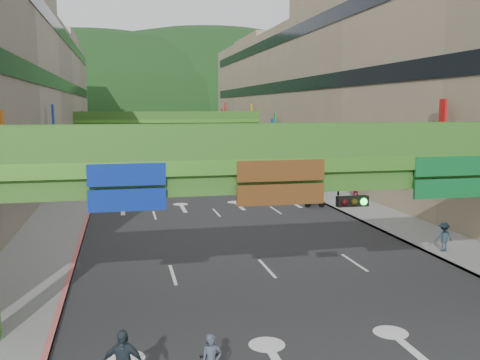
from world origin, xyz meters
TOP-DOWN VIEW (x-y plane):
  - road_slab at (0.00, 50.00)m, footprint 18.00×140.00m
  - sidewalk_left at (-11.00, 50.00)m, footprint 4.00×140.00m
  - sidewalk_right at (11.00, 50.00)m, footprint 4.00×140.00m
  - curb_left at (-9.10, 50.00)m, footprint 0.20×140.00m
  - curb_right at (9.10, 50.00)m, footprint 0.20×140.00m
  - building_row_left at (-18.93, 50.00)m, footprint 12.80×95.00m
  - building_row_right at (18.93, 50.00)m, footprint 12.80×95.00m
  - overpass_near at (0.93, 5.38)m, footprint 28.00×12.27m
  - overpass_far at (0.00, 65.00)m, footprint 28.00×2.20m
  - hill_left at (-15.00, 160.00)m, footprint 168.00×140.00m
  - hill_right at (25.00, 180.00)m, footprint 208.00×176.00m
  - bunting_string at (0.00, 30.00)m, footprint 26.00×0.36m
  - scooter_rider_mid at (0.43, 35.12)m, footprint 0.83×1.60m
  - scooter_rider_far at (-5.34, 39.78)m, footprint 0.95×1.60m
  - parked_scooter_row at (7.80, 29.79)m, footprint 1.60×7.19m
  - car_silver at (-6.86, 51.37)m, footprint 2.19×4.77m
  - car_yellow at (3.26, 48.79)m, footprint 1.95×4.14m
  - pedestrian_red at (12.18, 28.48)m, footprint 0.84×0.71m
  - pedestrian_dark at (12.20, 37.83)m, footprint 0.94×0.44m
  - pedestrian_blue at (9.80, 12.56)m, footprint 0.72×0.47m

SIDE VIEW (x-z plane):
  - hill_left at x=-15.00m, z-range -56.00..56.00m
  - hill_right at x=25.00m, z-range -64.00..64.00m
  - road_slab at x=0.00m, z-range 0.00..0.02m
  - sidewalk_left at x=-11.00m, z-range 0.00..0.15m
  - sidewalk_right at x=11.00m, z-range 0.00..0.15m
  - curb_left at x=-9.10m, z-range 0.00..0.18m
  - curb_right at x=9.10m, z-range 0.00..0.18m
  - parked_scooter_row at x=7.80m, z-range -0.02..1.06m
  - car_yellow at x=3.26m, z-range 0.00..1.37m
  - car_silver at x=-6.86m, z-range 0.00..1.52m
  - pedestrian_blue at x=9.80m, z-range 0.00..1.54m
  - pedestrian_red at x=12.18m, z-range 0.00..1.54m
  - pedestrian_dark at x=12.20m, z-range 0.00..1.57m
  - scooter_rider_mid at x=0.43m, z-range 0.02..1.95m
  - scooter_rider_far at x=-5.34m, z-range 0.03..2.24m
  - overpass_near at x=0.93m, z-range 1.66..8.76m
  - overpass_far at x=0.00m, z-range 1.85..8.95m
  - bunting_string at x=0.00m, z-range 5.73..6.19m
  - building_row_left at x=-18.93m, z-range -0.04..18.96m
  - building_row_right at x=18.93m, z-range -0.04..18.96m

